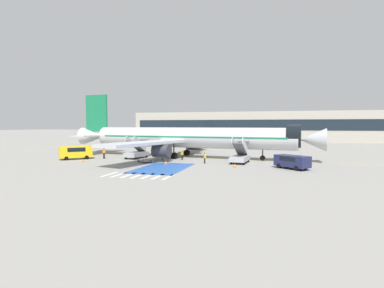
{
  "coord_description": "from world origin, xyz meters",
  "views": [
    {
      "loc": [
        14.66,
        -50.28,
        5.65
      ],
      "look_at": [
        1.95,
        -2.49,
        2.56
      ],
      "focal_mm": 28.0,
      "sensor_mm": 36.0,
      "label": 1
    }
  ],
  "objects_px": {
    "service_van_0": "(76,151)",
    "ground_crew_2": "(205,157)",
    "ground_crew_1": "(182,154)",
    "traffic_cone_0": "(83,161)",
    "traffic_cone_1": "(166,162)",
    "fuel_tanker": "(189,141)",
    "service_van_1": "(292,161)",
    "boarding_stairs_aft": "(136,153)",
    "airliner": "(186,138)",
    "ground_crew_0": "(104,152)",
    "ground_crew_3": "(162,154)",
    "traffic_cone_2": "(235,166)",
    "baggage_cart": "(145,161)",
    "boarding_stairs_forward": "(240,156)",
    "terminal_building": "(254,126)"
  },
  "relations": [
    {
      "from": "service_van_0",
      "to": "ground_crew_2",
      "type": "height_order",
      "value": "service_van_0"
    },
    {
      "from": "ground_crew_1",
      "to": "traffic_cone_0",
      "type": "bearing_deg",
      "value": 133.95
    },
    {
      "from": "traffic_cone_1",
      "to": "ground_crew_2",
      "type": "bearing_deg",
      "value": 21.71
    },
    {
      "from": "fuel_tanker",
      "to": "traffic_cone_0",
      "type": "distance_m",
      "value": 35.94
    },
    {
      "from": "service_van_1",
      "to": "fuel_tanker",
      "type": "bearing_deg",
      "value": 75.91
    },
    {
      "from": "boarding_stairs_aft",
      "to": "ground_crew_1",
      "type": "xyz_separation_m",
      "value": [
        8.24,
        -0.11,
        -0.05
      ]
    },
    {
      "from": "airliner",
      "to": "ground_crew_0",
      "type": "height_order",
      "value": "airliner"
    },
    {
      "from": "ground_crew_1",
      "to": "ground_crew_3",
      "type": "xyz_separation_m",
      "value": [
        -3.12,
        -0.9,
        -0.01
      ]
    },
    {
      "from": "ground_crew_0",
      "to": "traffic_cone_0",
      "type": "distance_m",
      "value": 5.58
    },
    {
      "from": "fuel_tanker",
      "to": "traffic_cone_2",
      "type": "bearing_deg",
      "value": -151.67
    },
    {
      "from": "baggage_cart",
      "to": "traffic_cone_0",
      "type": "relative_size",
      "value": 5.94
    },
    {
      "from": "boarding_stairs_forward",
      "to": "boarding_stairs_aft",
      "type": "distance_m",
      "value": 18.01
    },
    {
      "from": "baggage_cart",
      "to": "ground_crew_2",
      "type": "height_order",
      "value": "ground_crew_2"
    },
    {
      "from": "fuel_tanker",
      "to": "traffic_cone_0",
      "type": "relative_size",
      "value": 22.21
    },
    {
      "from": "ground_crew_1",
      "to": "service_van_1",
      "type": "bearing_deg",
      "value": -94.56
    },
    {
      "from": "ground_crew_1",
      "to": "terminal_building",
      "type": "bearing_deg",
      "value": 9.51
    },
    {
      "from": "ground_crew_0",
      "to": "ground_crew_2",
      "type": "bearing_deg",
      "value": -41.45
    },
    {
      "from": "traffic_cone_2",
      "to": "terminal_building",
      "type": "height_order",
      "value": "terminal_building"
    },
    {
      "from": "service_van_0",
      "to": "ground_crew_0",
      "type": "relative_size",
      "value": 2.69
    },
    {
      "from": "ground_crew_2",
      "to": "baggage_cart",
      "type": "bearing_deg",
      "value": -112.58
    },
    {
      "from": "fuel_tanker",
      "to": "service_van_0",
      "type": "bearing_deg",
      "value": 164.99
    },
    {
      "from": "service_van_0",
      "to": "ground_crew_1",
      "type": "height_order",
      "value": "service_van_0"
    },
    {
      "from": "airliner",
      "to": "ground_crew_2",
      "type": "bearing_deg",
      "value": 41.17
    },
    {
      "from": "ground_crew_2",
      "to": "traffic_cone_0",
      "type": "xyz_separation_m",
      "value": [
        -18.38,
        -3.45,
        -0.71
      ]
    },
    {
      "from": "airliner",
      "to": "service_van_0",
      "type": "relative_size",
      "value": 9.05
    },
    {
      "from": "boarding_stairs_forward",
      "to": "boarding_stairs_aft",
      "type": "relative_size",
      "value": 1.0
    },
    {
      "from": "boarding_stairs_forward",
      "to": "service_van_0",
      "type": "xyz_separation_m",
      "value": [
        -27.02,
        -1.99,
        0.32
      ]
    },
    {
      "from": "baggage_cart",
      "to": "traffic_cone_1",
      "type": "xyz_separation_m",
      "value": [
        3.82,
        -1.15,
        0.0
      ]
    },
    {
      "from": "airliner",
      "to": "traffic_cone_1",
      "type": "xyz_separation_m",
      "value": [
        -0.26,
        -9.49,
        -3.25
      ]
    },
    {
      "from": "traffic_cone_0",
      "to": "ground_crew_1",
      "type": "bearing_deg",
      "value": 27.78
    },
    {
      "from": "traffic_cone_0",
      "to": "ground_crew_2",
      "type": "bearing_deg",
      "value": 10.62
    },
    {
      "from": "boarding_stairs_aft",
      "to": "traffic_cone_0",
      "type": "bearing_deg",
      "value": -120.36
    },
    {
      "from": "ground_crew_0",
      "to": "ground_crew_1",
      "type": "relative_size",
      "value": 1.14
    },
    {
      "from": "fuel_tanker",
      "to": "service_van_0",
      "type": "height_order",
      "value": "fuel_tanker"
    },
    {
      "from": "traffic_cone_0",
      "to": "airliner",
      "type": "bearing_deg",
      "value": 39.1
    },
    {
      "from": "traffic_cone_1",
      "to": "ground_crew_0",
      "type": "bearing_deg",
      "value": 161.71
    },
    {
      "from": "traffic_cone_1",
      "to": "fuel_tanker",
      "type": "bearing_deg",
      "value": 99.64
    },
    {
      "from": "boarding_stairs_aft",
      "to": "traffic_cone_2",
      "type": "relative_size",
      "value": 9.95
    },
    {
      "from": "service_van_0",
      "to": "terminal_building",
      "type": "xyz_separation_m",
      "value": [
        25.12,
        70.35,
        3.97
      ]
    },
    {
      "from": "boarding_stairs_aft",
      "to": "traffic_cone_1",
      "type": "bearing_deg",
      "value": -32.2
    },
    {
      "from": "boarding_stairs_forward",
      "to": "ground_crew_0",
      "type": "xyz_separation_m",
      "value": [
        -23.05,
        0.2,
        0.09
      ]
    },
    {
      "from": "fuel_tanker",
      "to": "ground_crew_0",
      "type": "height_order",
      "value": "fuel_tanker"
    },
    {
      "from": "ground_crew_0",
      "to": "ground_crew_1",
      "type": "distance_m",
      "value": 13.5
    },
    {
      "from": "ground_crew_1",
      "to": "traffic_cone_2",
      "type": "xyz_separation_m",
      "value": [
        9.47,
        -7.12,
        -0.66
      ]
    },
    {
      "from": "boarding_stairs_forward",
      "to": "fuel_tanker",
      "type": "height_order",
      "value": "boarding_stairs_forward"
    },
    {
      "from": "boarding_stairs_forward",
      "to": "traffic_cone_1",
      "type": "xyz_separation_m",
      "value": [
        -10.36,
        -3.99,
        -0.73
      ]
    },
    {
      "from": "fuel_tanker",
      "to": "ground_crew_3",
      "type": "bearing_deg",
      "value": -169.49
    },
    {
      "from": "boarding_stairs_forward",
      "to": "service_van_1",
      "type": "height_order",
      "value": "boarding_stairs_forward"
    },
    {
      "from": "traffic_cone_1",
      "to": "traffic_cone_2",
      "type": "height_order",
      "value": "traffic_cone_2"
    },
    {
      "from": "traffic_cone_2",
      "to": "service_van_1",
      "type": "bearing_deg",
      "value": 5.99
    }
  ]
}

